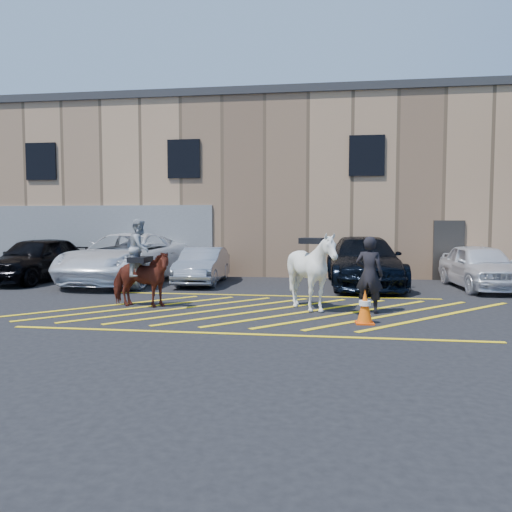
# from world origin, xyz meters

# --- Properties ---
(ground) EXTENTS (90.00, 90.00, 0.00)m
(ground) POSITION_xyz_m (0.00, 0.00, 0.00)
(ground) COLOR black
(ground) RESTS_ON ground
(car_black_suv) EXTENTS (2.30, 4.89, 1.62)m
(car_black_suv) POSITION_xyz_m (-8.78, 4.52, 0.81)
(car_black_suv) COLOR black
(car_black_suv) RESTS_ON ground
(car_white_pickup) EXTENTS (3.43, 6.51, 1.75)m
(car_white_pickup) POSITION_xyz_m (-5.43, 4.69, 0.87)
(car_white_pickup) COLOR white
(car_white_pickup) RESTS_ON ground
(car_silver_sedan) EXTENTS (1.49, 3.87, 1.26)m
(car_silver_sedan) POSITION_xyz_m (-2.71, 4.71, 0.63)
(car_silver_sedan) COLOR gray
(car_silver_sedan) RESTS_ON ground
(car_blue_suv) EXTENTS (2.53, 5.73, 1.64)m
(car_blue_suv) POSITION_xyz_m (2.79, 4.91, 0.82)
(car_blue_suv) COLOR black
(car_blue_suv) RESTS_ON ground
(car_white_suv) EXTENTS (1.96, 4.35, 1.45)m
(car_white_suv) POSITION_xyz_m (6.44, 4.65, 0.72)
(car_white_suv) COLOR white
(car_white_suv) RESTS_ON ground
(handler) EXTENTS (0.77, 0.64, 1.82)m
(handler) POSITION_xyz_m (2.56, -0.15, 0.91)
(handler) COLOR black
(handler) RESTS_ON ground
(warehouse) EXTENTS (32.42, 10.20, 7.30)m
(warehouse) POSITION_xyz_m (-0.01, 11.99, 3.65)
(warehouse) COLOR tan
(warehouse) RESTS_ON ground
(hatching_zone) EXTENTS (12.60, 5.12, 0.01)m
(hatching_zone) POSITION_xyz_m (-0.00, -0.30, 0.01)
(hatching_zone) COLOR yellow
(hatching_zone) RESTS_ON ground
(mounted_bay) EXTENTS (1.74, 0.90, 2.23)m
(mounted_bay) POSITION_xyz_m (-3.09, -0.15, 0.90)
(mounted_bay) COLOR maroon
(mounted_bay) RESTS_ON ground
(saddled_white) EXTENTS (1.85, 2.00, 1.91)m
(saddled_white) POSITION_xyz_m (1.21, -0.08, 0.96)
(saddled_white) COLOR silver
(saddled_white) RESTS_ON ground
(traffic_cone) EXTENTS (0.40, 0.40, 0.73)m
(traffic_cone) POSITION_xyz_m (2.37, -1.45, 0.37)
(traffic_cone) COLOR #E54309
(traffic_cone) RESTS_ON ground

